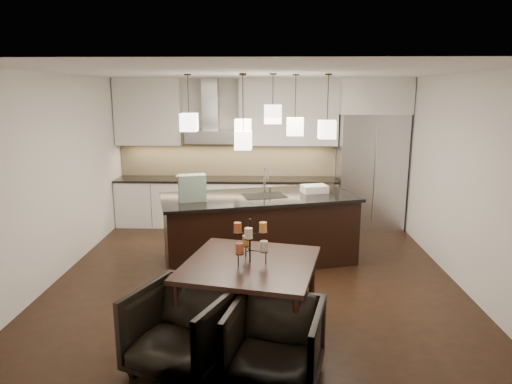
{
  "coord_description": "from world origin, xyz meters",
  "views": [
    {
      "loc": [
        0.16,
        -6.15,
        2.56
      ],
      "look_at": [
        0.0,
        0.2,
        1.15
      ],
      "focal_mm": 32.0,
      "sensor_mm": 36.0,
      "label": 1
    }
  ],
  "objects_px": {
    "armchair_right": "(275,344)",
    "armchair_left": "(181,329)",
    "island_body": "(259,230)",
    "dining_table": "(250,297)",
    "refrigerator": "(370,172)"
  },
  "relations": [
    {
      "from": "armchair_right",
      "to": "armchair_left",
      "type": "bearing_deg",
      "value": -178.74
    },
    {
      "from": "island_body",
      "to": "armchair_right",
      "type": "distance_m",
      "value": 3.01
    },
    {
      "from": "armchair_left",
      "to": "armchair_right",
      "type": "height_order",
      "value": "armchair_left"
    },
    {
      "from": "dining_table",
      "to": "armchair_right",
      "type": "relative_size",
      "value": 1.63
    },
    {
      "from": "dining_table",
      "to": "armchair_left",
      "type": "distance_m",
      "value": 0.92
    },
    {
      "from": "armchair_left",
      "to": "island_body",
      "type": "bearing_deg",
      "value": 99.84
    },
    {
      "from": "refrigerator",
      "to": "armchair_left",
      "type": "height_order",
      "value": "refrigerator"
    },
    {
      "from": "refrigerator",
      "to": "dining_table",
      "type": "relative_size",
      "value": 1.61
    },
    {
      "from": "island_body",
      "to": "armchair_right",
      "type": "relative_size",
      "value": 3.41
    },
    {
      "from": "refrigerator",
      "to": "island_body",
      "type": "distance_m",
      "value": 2.86
    },
    {
      "from": "refrigerator",
      "to": "dining_table",
      "type": "bearing_deg",
      "value": -117.79
    },
    {
      "from": "island_body",
      "to": "armchair_left",
      "type": "bearing_deg",
      "value": -118.97
    },
    {
      "from": "island_body",
      "to": "armchair_left",
      "type": "height_order",
      "value": "island_body"
    },
    {
      "from": "armchair_left",
      "to": "dining_table",
      "type": "bearing_deg",
      "value": 71.31
    },
    {
      "from": "island_body",
      "to": "armchair_right",
      "type": "height_order",
      "value": "island_body"
    }
  ]
}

